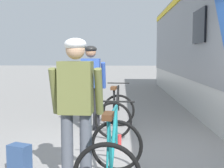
{
  "coord_description": "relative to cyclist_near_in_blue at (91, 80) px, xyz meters",
  "views": [
    {
      "loc": [
        -0.27,
        -4.65,
        1.57
      ],
      "look_at": [
        -0.45,
        0.68,
        1.05
      ],
      "focal_mm": 47.62,
      "sensor_mm": 36.0,
      "label": 1
    }
  ],
  "objects": [
    {
      "name": "ground_plane",
      "position": [
        0.91,
        -1.45,
        -1.05
      ],
      "size": [
        80.0,
        80.0,
        0.0
      ],
      "primitive_type": "plane",
      "color": "gray"
    },
    {
      "name": "cyclist_near_in_blue",
      "position": [
        0.0,
        0.0,
        0.0
      ],
      "size": [
        0.62,
        0.32,
        1.76
      ],
      "color": "#232328",
      "rests_on": "ground"
    },
    {
      "name": "cyclist_far_in_olive",
      "position": [
        0.12,
        -2.74,
        0.0
      ],
      "size": [
        0.62,
        0.33,
        1.76
      ],
      "color": "#4C515B",
      "rests_on": "ground"
    },
    {
      "name": "bicycle_near_black",
      "position": [
        0.53,
        -0.16,
        -0.65
      ],
      "size": [
        0.8,
        1.13,
        0.99
      ],
      "color": "black",
      "rests_on": "ground"
    },
    {
      "name": "water_bottle_near_the_bikes",
      "position": [
        0.6,
        -1.22,
        -0.94
      ],
      "size": [
        0.07,
        0.07,
        0.24
      ],
      "primitive_type": "cylinder",
      "color": "red",
      "rests_on": "ground"
    },
    {
      "name": "bicycle_far_teal",
      "position": [
        0.53,
        -2.72,
        -0.65
      ],
      "size": [
        0.79,
        1.12,
        0.99
      ],
      "color": "black",
      "rests_on": "ground"
    },
    {
      "name": "backpack_on_platform",
      "position": [
        -0.7,
        -2.35,
        -0.85
      ],
      "size": [
        0.33,
        0.27,
        0.4
      ],
      "primitive_type": "cube",
      "rotation": [
        0.0,
        0.0,
        -0.39
      ],
      "color": "navy",
      "rests_on": "ground"
    }
  ]
}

